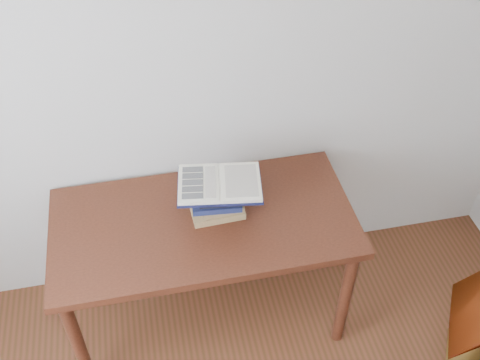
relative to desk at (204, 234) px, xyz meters
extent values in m
cube|color=#BAB9B0|center=(-0.01, 0.37, 0.66)|extent=(3.50, 0.04, 2.60)
cube|color=#4C2113|center=(0.00, 0.00, 0.08)|extent=(1.38, 0.69, 0.04)
cylinder|color=#4C2113|center=(-0.63, -0.28, -0.29)|extent=(0.06, 0.06, 0.70)
cylinder|color=#4C2113|center=(0.63, -0.28, -0.29)|extent=(0.06, 0.06, 0.70)
cylinder|color=#4C2113|center=(-0.63, 0.28, -0.29)|extent=(0.06, 0.06, 0.70)
cylinder|color=#4C2113|center=(0.63, 0.28, -0.29)|extent=(0.06, 0.06, 0.70)
cube|color=olive|center=(0.07, 0.03, 0.12)|extent=(0.24, 0.16, 0.04)
cube|color=olive|center=(0.09, 0.03, 0.15)|extent=(0.20, 0.14, 0.03)
cube|color=#162044|center=(0.07, 0.03, 0.18)|extent=(0.23, 0.17, 0.03)
cube|color=black|center=(0.09, 0.04, 0.21)|extent=(0.21, 0.18, 0.03)
cube|color=#BA6F2A|center=(0.09, 0.04, 0.24)|extent=(0.23, 0.18, 0.03)
cube|color=olive|center=(0.09, 0.05, 0.27)|extent=(0.24, 0.20, 0.03)
cube|color=black|center=(0.08, 0.01, 0.29)|extent=(0.40, 0.30, 0.01)
cube|color=beige|center=(-0.01, 0.03, 0.30)|extent=(0.21, 0.26, 0.02)
cube|color=beige|center=(0.17, 0.00, 0.30)|extent=(0.21, 0.26, 0.02)
cylinder|color=beige|center=(0.08, 0.01, 0.30)|extent=(0.05, 0.24, 0.01)
cube|color=black|center=(-0.02, 0.11, 0.31)|extent=(0.09, 0.05, 0.00)
cube|color=black|center=(-0.03, 0.07, 0.31)|extent=(0.09, 0.05, 0.00)
cube|color=black|center=(-0.03, 0.03, 0.31)|extent=(0.09, 0.05, 0.00)
cube|color=black|center=(-0.04, -0.01, 0.31)|extent=(0.09, 0.05, 0.00)
cube|color=black|center=(-0.04, -0.05, 0.31)|extent=(0.09, 0.05, 0.00)
cube|color=beige|center=(0.04, 0.02, 0.31)|extent=(0.07, 0.20, 0.00)
cube|color=beige|center=(0.18, 0.00, 0.31)|extent=(0.17, 0.22, 0.00)
camera|label=1|loc=(-0.19, -1.72, 1.98)|focal=42.00mm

